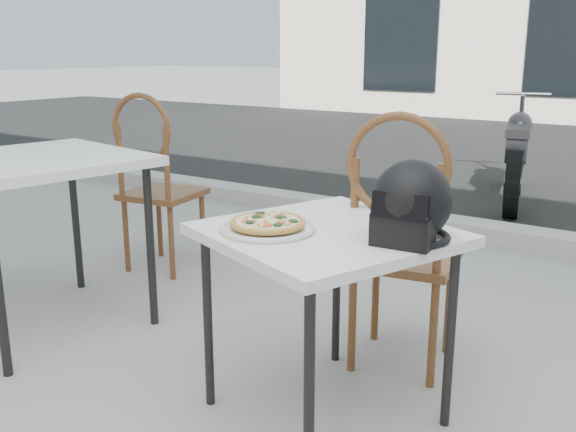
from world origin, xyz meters
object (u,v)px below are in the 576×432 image
Objects in this scene: plate at (268,228)px; cafe_table_side at (35,172)px; cafe_chair_main at (401,231)px; helmet at (411,206)px; motorcycle at (517,155)px; pizza at (268,222)px; cafe_chair_side at (154,174)px; cafe_table_main at (327,247)px.

plate is 1.38m from cafe_table_side.
helmet is at bearing 106.97° from cafe_chair_main.
helmet reaches higher than motorcycle.
motorcycle is (-0.48, 3.50, -0.20)m from cafe_chair_main.
pizza is 0.94× the size of helmet.
helmet is 0.28× the size of cafe_table_side.
cafe_table_side is at bearing 89.68° from cafe_chair_side.
motorcycle is at bearing 93.62° from pizza.
cafe_chair_side is 0.59× the size of motorcycle.
plate is 0.37× the size of cafe_chair_main.
cafe_chair_main reaches higher than helmet.
cafe_chair_main is 1.77m from cafe_chair_side.
plate is 4.12m from motorcycle.
plate is at bearing -100.05° from motorcycle.
cafe_chair_main is at bearing 112.20° from helmet.
pizza is 0.25× the size of cafe_chair_main.
cafe_chair_side reaches higher than helmet.
cafe_table_main is at bearing 40.20° from pizza.
cafe_chair_main is (0.07, 0.47, -0.04)m from cafe_table_main.
cafe_chair_side is (-1.74, 0.33, -0.01)m from cafe_chair_main.
cafe_table_main is at bearing -97.69° from motorcycle.
cafe_chair_main is (-0.22, 0.44, -0.22)m from helmet.
motorcycle is (-0.71, 3.93, -0.42)m from helmet.
pizza is 0.49m from helmet.
plate is (-0.16, -0.13, 0.07)m from cafe_table_main.
pizza reaches higher than plate.
cafe_chair_side is at bearing 148.41° from plate.
helmet is (0.45, 0.17, 0.09)m from pizza.
cafe_chair_main reaches higher than plate.
cafe_chair_side is at bearing -125.23° from motorcycle.
cafe_chair_side is at bearing 153.83° from helmet.
cafe_table_side is at bearing 178.54° from helmet.
helmet is 0.54m from cafe_chair_main.
plate is at bearing 139.53° from cafe_chair_side.
cafe_chair_side reaches higher than cafe_table_main.
cafe_table_side is 0.90m from cafe_chair_side.
cafe_chair_main is at bearing 18.76° from cafe_table_side.
motorcycle is (1.12, 4.04, -0.35)m from cafe_table_side.
helmet is 0.26× the size of cafe_chair_main.
helmet reaches higher than pizza.
cafe_chair_side reaches higher than motorcycle.
cafe_chair_main reaches higher than cafe_chair_side.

